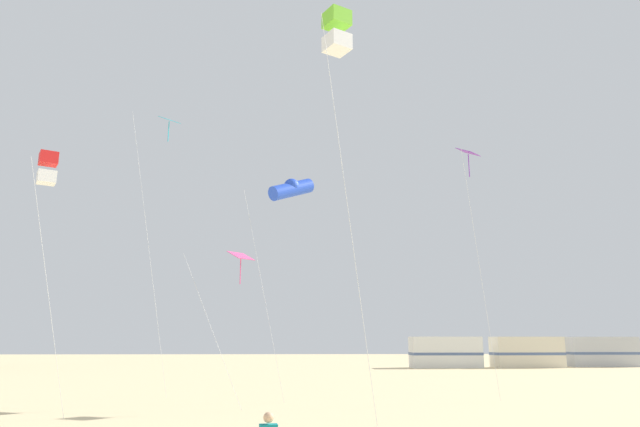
{
  "coord_description": "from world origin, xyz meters",
  "views": [
    {
      "loc": [
        -0.36,
        -6.42,
        2.48
      ],
      "look_at": [
        0.26,
        10.85,
        6.33
      ],
      "focal_mm": 31.98,
      "sensor_mm": 36.0,
      "label": 1
    }
  ],
  "objects_px": {
    "kite_diamond_violet": "(469,162)",
    "rv_van_silver": "(602,352)",
    "kite_diamond_rainbow": "(239,260)",
    "kite_diamond_cyan": "(167,132)",
    "kite_box_lime": "(337,32)",
    "rv_van_white": "(445,352)",
    "kite_tube_blue": "(292,189)",
    "kite_box_scarlet": "(48,169)",
    "rv_van_cream": "(527,352)"
  },
  "relations": [
    {
      "from": "kite_tube_blue",
      "to": "rv_van_cream",
      "type": "distance_m",
      "value": 35.91
    },
    {
      "from": "kite_box_lime",
      "to": "kite_diamond_violet",
      "type": "xyz_separation_m",
      "value": [
        6.88,
        11.23,
        0.03
      ]
    },
    {
      "from": "kite_tube_blue",
      "to": "kite_box_lime",
      "type": "bearing_deg",
      "value": -83.86
    },
    {
      "from": "kite_diamond_rainbow",
      "to": "kite_box_lime",
      "type": "bearing_deg",
      "value": -70.98
    },
    {
      "from": "kite_diamond_violet",
      "to": "rv_van_silver",
      "type": "distance_m",
      "value": 38.47
    },
    {
      "from": "kite_box_scarlet",
      "to": "kite_tube_blue",
      "type": "relative_size",
      "value": 0.88
    },
    {
      "from": "kite_tube_blue",
      "to": "rv_van_silver",
      "type": "relative_size",
      "value": 1.58
    },
    {
      "from": "kite_diamond_violet",
      "to": "kite_tube_blue",
      "type": "xyz_separation_m",
      "value": [
        -8.25,
        1.48,
        -0.95
      ]
    },
    {
      "from": "kite_diamond_violet",
      "to": "kite_tube_blue",
      "type": "height_order",
      "value": "kite_diamond_violet"
    },
    {
      "from": "kite_diamond_cyan",
      "to": "kite_tube_blue",
      "type": "bearing_deg",
      "value": -14.43
    },
    {
      "from": "kite_diamond_violet",
      "to": "rv_van_silver",
      "type": "relative_size",
      "value": 1.73
    },
    {
      "from": "kite_diamond_rainbow",
      "to": "kite_diamond_violet",
      "type": "bearing_deg",
      "value": 6.29
    },
    {
      "from": "kite_tube_blue",
      "to": "rv_van_cream",
      "type": "relative_size",
      "value": 1.56
    },
    {
      "from": "kite_box_lime",
      "to": "rv_van_silver",
      "type": "height_order",
      "value": "kite_box_lime"
    },
    {
      "from": "kite_diamond_rainbow",
      "to": "rv_van_cream",
      "type": "distance_m",
      "value": 38.58
    },
    {
      "from": "kite_box_lime",
      "to": "kite_box_scarlet",
      "type": "height_order",
      "value": "kite_box_lime"
    },
    {
      "from": "rv_van_cream",
      "to": "rv_van_white",
      "type": "bearing_deg",
      "value": 177.75
    },
    {
      "from": "kite_box_lime",
      "to": "rv_van_cream",
      "type": "height_order",
      "value": "kite_box_lime"
    },
    {
      "from": "kite_diamond_violet",
      "to": "rv_van_cream",
      "type": "xyz_separation_m",
      "value": [
        13.43,
        28.91,
        -9.16
      ]
    },
    {
      "from": "kite_diamond_rainbow",
      "to": "rv_van_white",
      "type": "height_order",
      "value": "kite_diamond_rainbow"
    },
    {
      "from": "rv_van_white",
      "to": "rv_van_silver",
      "type": "relative_size",
      "value": 1.0
    },
    {
      "from": "kite_diamond_cyan",
      "to": "kite_diamond_rainbow",
      "type": "xyz_separation_m",
      "value": [
        4.39,
        -4.29,
        -7.25
      ]
    },
    {
      "from": "kite_diamond_rainbow",
      "to": "rv_van_silver",
      "type": "relative_size",
      "value": 0.95
    },
    {
      "from": "kite_box_scarlet",
      "to": "kite_diamond_cyan",
      "type": "distance_m",
      "value": 9.82
    },
    {
      "from": "kite_diamond_cyan",
      "to": "kite_tube_blue",
      "type": "height_order",
      "value": "kite_diamond_cyan"
    },
    {
      "from": "rv_van_white",
      "to": "kite_box_lime",
      "type": "bearing_deg",
      "value": -108.49
    },
    {
      "from": "kite_diamond_rainbow",
      "to": "kite_diamond_cyan",
      "type": "bearing_deg",
      "value": 135.62
    },
    {
      "from": "kite_diamond_violet",
      "to": "kite_diamond_cyan",
      "type": "bearing_deg",
      "value": 167.93
    },
    {
      "from": "kite_diamond_rainbow",
      "to": "kite_tube_blue",
      "type": "bearing_deg",
      "value": 51.16
    },
    {
      "from": "kite_box_lime",
      "to": "kite_tube_blue",
      "type": "xyz_separation_m",
      "value": [
        -1.37,
        12.71,
        -0.92
      ]
    },
    {
      "from": "kite_box_scarlet",
      "to": "kite_tube_blue",
      "type": "distance_m",
      "value": 10.98
    },
    {
      "from": "kite_tube_blue",
      "to": "kite_box_scarlet",
      "type": "bearing_deg",
      "value": -141.62
    },
    {
      "from": "kite_box_scarlet",
      "to": "rv_van_white",
      "type": "distance_m",
      "value": 41.37
    },
    {
      "from": "kite_box_lime",
      "to": "kite_diamond_cyan",
      "type": "relative_size",
      "value": 0.8
    },
    {
      "from": "kite_diamond_cyan",
      "to": "rv_van_silver",
      "type": "height_order",
      "value": "kite_diamond_cyan"
    },
    {
      "from": "kite_tube_blue",
      "to": "rv_van_white",
      "type": "distance_m",
      "value": 31.66
    },
    {
      "from": "rv_van_cream",
      "to": "rv_van_silver",
      "type": "distance_m",
      "value": 8.17
    },
    {
      "from": "rv_van_silver",
      "to": "kite_diamond_cyan",
      "type": "bearing_deg",
      "value": -141.3
    },
    {
      "from": "kite_diamond_violet",
      "to": "rv_van_white",
      "type": "distance_m",
      "value": 30.65
    },
    {
      "from": "kite_box_scarlet",
      "to": "rv_van_cream",
      "type": "distance_m",
      "value": 46.19
    },
    {
      "from": "kite_box_lime",
      "to": "kite_box_scarlet",
      "type": "relative_size",
      "value": 1.23
    },
    {
      "from": "kite_diamond_rainbow",
      "to": "rv_van_cream",
      "type": "xyz_separation_m",
      "value": [
        23.79,
        30.05,
        -4.36
      ]
    },
    {
      "from": "rv_van_white",
      "to": "kite_diamond_cyan",
      "type": "bearing_deg",
      "value": -129.69
    },
    {
      "from": "kite_box_lime",
      "to": "kite_diamond_cyan",
      "type": "bearing_deg",
      "value": 118.68
    },
    {
      "from": "kite_diamond_violet",
      "to": "kite_tube_blue",
      "type": "bearing_deg",
      "value": 169.82
    },
    {
      "from": "kite_box_scarlet",
      "to": "kite_diamond_cyan",
      "type": "height_order",
      "value": "kite_diamond_cyan"
    },
    {
      "from": "kite_diamond_cyan",
      "to": "rv_van_white",
      "type": "bearing_deg",
      "value": 51.32
    },
    {
      "from": "kite_diamond_cyan",
      "to": "kite_diamond_rainbow",
      "type": "distance_m",
      "value": 9.5
    },
    {
      "from": "kite_box_lime",
      "to": "rv_van_silver",
      "type": "bearing_deg",
      "value": 55.92
    },
    {
      "from": "kite_diamond_cyan",
      "to": "kite_diamond_rainbow",
      "type": "height_order",
      "value": "kite_diamond_cyan"
    }
  ]
}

